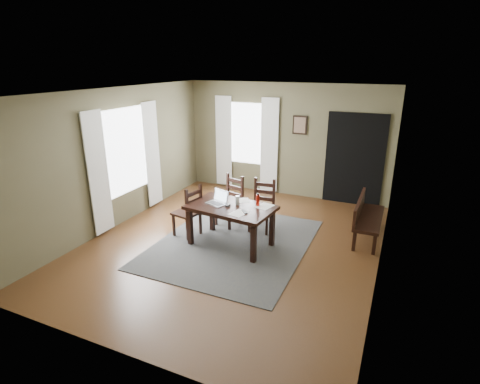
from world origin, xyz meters
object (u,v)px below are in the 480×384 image
at_px(bench, 366,215).
at_px(chair_end, 189,212).
at_px(laptop, 218,200).
at_px(chair_back_left, 230,201).
at_px(chair_back_right, 262,206).
at_px(water_bottle, 258,200).
at_px(dining_table, 231,211).

bearing_deg(bench, chair_end, 112.29).
height_order(chair_end, bench, chair_end).
bearing_deg(bench, laptop, 116.98).
bearing_deg(chair_back_left, chair_back_right, 17.85).
xyz_separation_m(chair_back_right, water_bottle, (0.15, -0.64, 0.37)).
bearing_deg(bench, water_bottle, 121.44).
bearing_deg(dining_table, chair_back_right, 79.02).
bearing_deg(laptop, bench, 47.94).
bearing_deg(chair_back_right, bench, 10.26).
distance_m(dining_table, chair_end, 0.90).
bearing_deg(laptop, water_bottle, 35.05).
distance_m(chair_back_left, laptop, 0.87).
xyz_separation_m(dining_table, laptop, (-0.26, 0.04, 0.15)).
relative_size(chair_end, laptop, 2.41).
bearing_deg(bench, chair_back_left, 99.66).
height_order(chair_end, water_bottle, chair_end).
relative_size(laptop, water_bottle, 1.82).
height_order(dining_table, laptop, laptop).
bearing_deg(chair_back_left, water_bottle, -20.89).
bearing_deg(water_bottle, laptop, -165.91).
bearing_deg(laptop, chair_back_right, 77.90).
bearing_deg(chair_end, chair_back_right, 137.40).
xyz_separation_m(chair_end, chair_back_left, (0.48, 0.81, 0.00)).
distance_m(bench, laptop, 2.74).
height_order(chair_back_right, laptop, chair_back_right).
xyz_separation_m(bench, laptop, (-2.42, -1.23, 0.35)).
relative_size(dining_table, bench, 1.15).
distance_m(chair_end, chair_back_right, 1.42).
xyz_separation_m(chair_end, bench, (3.04, 1.25, -0.03)).
height_order(chair_back_left, chair_back_right, chair_back_left).
bearing_deg(chair_back_right, chair_end, -146.37).
height_order(chair_end, chair_back_left, chair_back_left).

